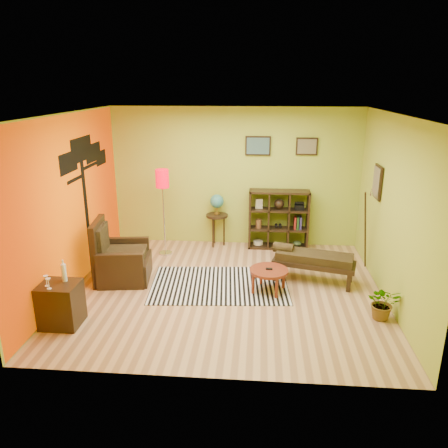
# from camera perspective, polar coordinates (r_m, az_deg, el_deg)

# --- Properties ---
(ground) EXTENTS (5.00, 5.00, 0.00)m
(ground) POSITION_cam_1_polar(r_m,az_deg,el_deg) (7.22, 0.29, -8.61)
(ground) COLOR tan
(ground) RESTS_ON ground
(room_shell) EXTENTS (5.04, 4.54, 2.82)m
(room_shell) POSITION_cam_1_polar(r_m,az_deg,el_deg) (6.64, -0.48, 5.52)
(room_shell) COLOR #A8BD39
(room_shell) RESTS_ON ground
(zebra_rug) EXTENTS (2.37, 1.62, 0.01)m
(zebra_rug) POSITION_cam_1_polar(r_m,az_deg,el_deg) (7.39, -0.60, -7.91)
(zebra_rug) COLOR white
(zebra_rug) RESTS_ON ground
(coffee_table) EXTENTS (0.62, 0.62, 0.40)m
(coffee_table) POSITION_cam_1_polar(r_m,az_deg,el_deg) (7.09, 5.89, -6.31)
(coffee_table) COLOR maroon
(coffee_table) RESTS_ON ground
(armchair) EXTENTS (0.98, 0.98, 1.06)m
(armchair) POSITION_cam_1_polar(r_m,az_deg,el_deg) (7.68, -13.49, -4.82)
(armchair) COLOR black
(armchair) RESTS_ON ground
(side_cabinet) EXTENTS (0.52, 0.48, 0.93)m
(side_cabinet) POSITION_cam_1_polar(r_m,az_deg,el_deg) (6.54, -20.53, -9.75)
(side_cabinet) COLOR black
(side_cabinet) RESTS_ON ground
(floor_lamp) EXTENTS (0.25, 0.25, 1.69)m
(floor_lamp) POSITION_cam_1_polar(r_m,az_deg,el_deg) (8.35, -8.03, 4.89)
(floor_lamp) COLOR silver
(floor_lamp) RESTS_ON ground
(globe_table) EXTENTS (0.45, 0.45, 1.09)m
(globe_table) POSITION_cam_1_polar(r_m,az_deg,el_deg) (8.87, -0.93, 2.21)
(globe_table) COLOR black
(globe_table) RESTS_ON ground
(cube_shelf) EXTENTS (1.20, 0.35, 1.20)m
(cube_shelf) POSITION_cam_1_polar(r_m,az_deg,el_deg) (8.88, 7.22, 0.59)
(cube_shelf) COLOR black
(cube_shelf) RESTS_ON ground
(bench) EXTENTS (1.43, 0.81, 0.63)m
(bench) POSITION_cam_1_polar(r_m,az_deg,el_deg) (7.51, 11.40, -4.52)
(bench) COLOR black
(bench) RESTS_ON ground
(potted_plant) EXTENTS (0.51, 0.56, 0.39)m
(potted_plant) POSITION_cam_1_polar(r_m,az_deg,el_deg) (6.72, 20.04, -10.05)
(potted_plant) COLOR #26661E
(potted_plant) RESTS_ON ground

